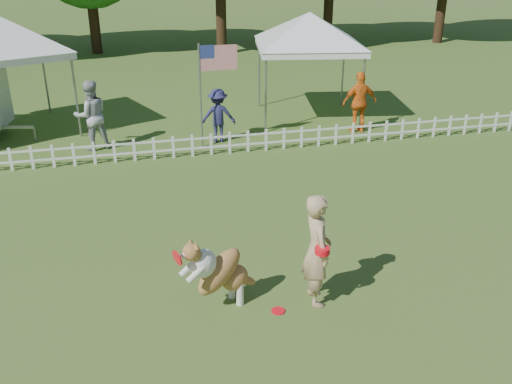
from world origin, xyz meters
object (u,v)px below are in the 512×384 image
frisbee_on_turf (278,311)px  spectator_c (360,102)px  flag_pole (201,97)px  spectator_a (91,115)px  canopy_tent_left (6,77)px  dog (221,271)px  canopy_tent_right (308,68)px  spectator_b (218,116)px  handler (317,250)px

frisbee_on_turf → spectator_c: (4.63, 8.07, 0.88)m
flag_pole → spectator_a: (-2.89, 0.54, -0.47)m
canopy_tent_left → dog: bearing=-87.9°
flag_pole → spectator_c: flag_pole is taller
canopy_tent_right → spectator_c: (1.05, -1.75, -0.70)m
spectator_a → spectator_b: spectator_a is taller
handler → frisbee_on_turf: 1.13m
frisbee_on_turf → canopy_tent_left: canopy_tent_left is taller
canopy_tent_left → canopy_tent_right: canopy_tent_left is taller
handler → dog: size_ratio=1.41×
canopy_tent_right → spectator_a: 6.74m
canopy_tent_right → spectator_b: size_ratio=2.11×
dog → spectator_c: spectator_c is taller
spectator_c → spectator_b: bearing=-1.6°
canopy_tent_left → spectator_b: 6.20m
canopy_tent_right → spectator_c: size_ratio=1.79×
handler → spectator_b: bearing=2.8°
handler → canopy_tent_left: 11.78m
canopy_tent_left → spectator_a: 3.16m
flag_pole → canopy_tent_right: bearing=27.9°
spectator_c → handler: bearing=62.6°
dog → spectator_a: bearing=81.6°
flag_pole → spectator_a: bearing=168.0°
flag_pole → spectator_a: 2.98m
flag_pole → spectator_b: size_ratio=1.87×
canopy_tent_right → spectator_a: (-6.54, -1.51, -0.65)m
canopy_tent_right → canopy_tent_left: bearing=-173.6°
dog → spectator_a: spectator_a is taller
spectator_a → canopy_tent_right: bearing=178.2°
spectator_b → handler: bearing=97.6°
dog → spectator_a: (-2.11, 7.99, 0.28)m
dog → canopy_tent_left: 10.98m
handler → canopy_tent_right: (2.94, 9.66, 0.67)m
spectator_a → handler: bearing=99.1°
handler → spectator_c: bearing=-25.4°
handler → frisbee_on_turf: bearing=105.3°
frisbee_on_turf → handler: bearing=14.0°
spectator_b → spectator_c: 4.18m
frisbee_on_turf → canopy_tent_right: (3.59, 9.82, 1.58)m
frisbee_on_turf → spectator_b: size_ratio=0.14×
dog → canopy_tent_left: size_ratio=0.40×
flag_pole → spectator_b: (0.51, 0.37, -0.65)m
spectator_b → spectator_c: spectator_c is taller
canopy_tent_left → spectator_b: canopy_tent_left is taller
spectator_a → frisbee_on_turf: bearing=94.8°
flag_pole → canopy_tent_left: bearing=152.8°
dog → spectator_b: bearing=57.4°
frisbee_on_turf → flag_pole: (-0.06, 7.77, 1.40)m
canopy_tent_right → flag_pole: 4.19m
handler → canopy_tent_right: bearing=-15.6°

